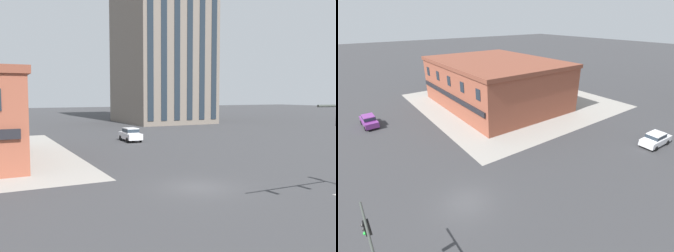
# 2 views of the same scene
# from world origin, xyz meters

# --- Properties ---
(ground_plane) EXTENTS (320.00, 320.00, 0.00)m
(ground_plane) POSITION_xyz_m (0.00, 0.00, 0.00)
(ground_plane) COLOR #38383A
(sidewalk_far_corner) EXTENTS (32.00, 32.00, 0.02)m
(sidewalk_far_corner) POSITION_xyz_m (-20.00, 20.00, 0.00)
(sidewalk_far_corner) COLOR gray
(sidewalk_far_corner) RESTS_ON ground
(car_main_northbound_near) EXTENTS (2.02, 4.46, 1.68)m
(car_main_northbound_near) POSITION_xyz_m (4.56, 23.65, 0.92)
(car_main_northbound_near) COLOR silver
(car_main_northbound_near) RESTS_ON ground
(car_main_southbound_near) EXTENTS (4.47, 2.04, 1.68)m
(car_main_southbound_near) POSITION_xyz_m (-22.62, -3.87, 0.92)
(car_main_southbound_near) COLOR #7A3389
(car_main_southbound_near) RESTS_ON ground
(storefront_block_near_corner) EXTENTS (23.16, 17.74, 7.84)m
(storefront_block_near_corner) POSITION_xyz_m (-20.35, 16.65, 3.93)
(storefront_block_near_corner) COLOR brown
(storefront_block_near_corner) RESTS_ON ground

